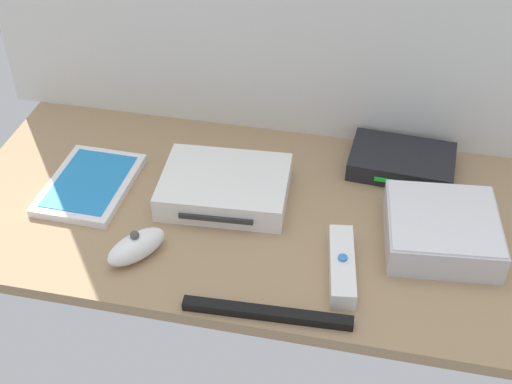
{
  "coord_description": "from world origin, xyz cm",
  "views": [
    {
      "loc": [
        17.81,
        -83.57,
        74.17
      ],
      "look_at": [
        0.0,
        0.0,
        4.0
      ],
      "focal_mm": 48.04,
      "sensor_mm": 36.0,
      "label": 1
    }
  ],
  "objects_px": {
    "game_case": "(90,184)",
    "sensor_bar": "(267,313)",
    "remote_wand": "(342,266)",
    "game_console": "(225,187)",
    "network_router": "(402,161)",
    "mini_computer": "(442,229)",
    "remote_nunchuk": "(136,247)"
  },
  "relations": [
    {
      "from": "game_case",
      "to": "sensor_bar",
      "type": "distance_m",
      "value": 0.42
    },
    {
      "from": "remote_wand",
      "to": "sensor_bar",
      "type": "bearing_deg",
      "value": -139.41
    },
    {
      "from": "sensor_bar",
      "to": "game_console",
      "type": "bearing_deg",
      "value": 113.72
    },
    {
      "from": "network_router",
      "to": "mini_computer",
      "type": "bearing_deg",
      "value": -65.4
    },
    {
      "from": "remote_wand",
      "to": "network_router",
      "type": "bearing_deg",
      "value": 66.67
    },
    {
      "from": "network_router",
      "to": "remote_wand",
      "type": "bearing_deg",
      "value": -101.44
    },
    {
      "from": "remote_wand",
      "to": "remote_nunchuk",
      "type": "height_order",
      "value": "remote_nunchuk"
    },
    {
      "from": "game_console",
      "to": "game_case",
      "type": "height_order",
      "value": "game_console"
    },
    {
      "from": "mini_computer",
      "to": "remote_nunchuk",
      "type": "height_order",
      "value": "mini_computer"
    },
    {
      "from": "sensor_bar",
      "to": "remote_wand",
      "type": "bearing_deg",
      "value": 46.07
    },
    {
      "from": "network_router",
      "to": "remote_nunchuk",
      "type": "distance_m",
      "value": 0.49
    },
    {
      "from": "network_router",
      "to": "remote_nunchuk",
      "type": "bearing_deg",
      "value": -137.8
    },
    {
      "from": "network_router",
      "to": "remote_wand",
      "type": "height_order",
      "value": "same"
    },
    {
      "from": "game_case",
      "to": "game_console",
      "type": "bearing_deg",
      "value": 6.74
    },
    {
      "from": "mini_computer",
      "to": "remote_nunchuk",
      "type": "bearing_deg",
      "value": -164.02
    },
    {
      "from": "remote_nunchuk",
      "to": "sensor_bar",
      "type": "relative_size",
      "value": 0.45
    },
    {
      "from": "remote_wand",
      "to": "remote_nunchuk",
      "type": "bearing_deg",
      "value": 177.14
    },
    {
      "from": "sensor_bar",
      "to": "remote_nunchuk",
      "type": "bearing_deg",
      "value": 158.01
    },
    {
      "from": "remote_wand",
      "to": "remote_nunchuk",
      "type": "xyz_separation_m",
      "value": [
        -0.31,
        -0.03,
        0.01
      ]
    },
    {
      "from": "game_console",
      "to": "mini_computer",
      "type": "height_order",
      "value": "mini_computer"
    },
    {
      "from": "mini_computer",
      "to": "remote_wand",
      "type": "relative_size",
      "value": 1.23
    },
    {
      "from": "network_router",
      "to": "remote_wand",
      "type": "distance_m",
      "value": 0.29
    },
    {
      "from": "game_console",
      "to": "mini_computer",
      "type": "relative_size",
      "value": 1.18
    },
    {
      "from": "network_router",
      "to": "remote_nunchuk",
      "type": "xyz_separation_m",
      "value": [
        -0.38,
        -0.31,
        0.0
      ]
    },
    {
      "from": "game_console",
      "to": "remote_nunchuk",
      "type": "distance_m",
      "value": 0.19
    },
    {
      "from": "game_case",
      "to": "remote_wand",
      "type": "height_order",
      "value": "remote_wand"
    },
    {
      "from": "game_case",
      "to": "network_router",
      "type": "xyz_separation_m",
      "value": [
        0.52,
        0.16,
        0.01
      ]
    },
    {
      "from": "game_console",
      "to": "remote_nunchuk",
      "type": "xyz_separation_m",
      "value": [
        -0.1,
        -0.17,
        -0.0
      ]
    },
    {
      "from": "remote_nunchuk",
      "to": "sensor_bar",
      "type": "distance_m",
      "value": 0.23
    },
    {
      "from": "game_console",
      "to": "network_router",
      "type": "xyz_separation_m",
      "value": [
        0.29,
        0.14,
        -0.0
      ]
    },
    {
      "from": "game_case",
      "to": "remote_nunchuk",
      "type": "bearing_deg",
      "value": -45.32
    },
    {
      "from": "game_console",
      "to": "network_router",
      "type": "height_order",
      "value": "game_console"
    }
  ]
}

